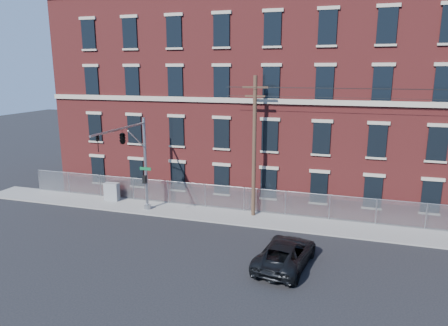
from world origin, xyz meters
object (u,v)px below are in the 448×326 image
traffic_signal_mast (128,146)px  pickup_truck (285,253)px  utility_cabinet (112,192)px  utility_pole_near (254,145)px

traffic_signal_mast → pickup_truck: traffic_signal_mast is taller
pickup_truck → utility_cabinet: utility_cabinet is taller
utility_pole_near → utility_cabinet: bearing=-179.9°
traffic_signal_mast → utility_pole_near: 8.70m
utility_pole_near → pickup_truck: utility_pole_near is taller
utility_pole_near → pickup_truck: (3.42, -6.96, -4.60)m
traffic_signal_mast → utility_pole_near: bearing=23.1°
utility_pole_near → utility_cabinet: 12.58m
utility_pole_near → pickup_truck: bearing=-63.8°
traffic_signal_mast → utility_cabinet: 6.80m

